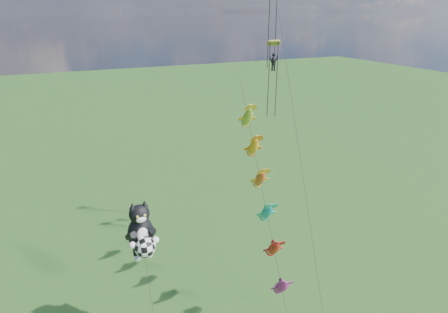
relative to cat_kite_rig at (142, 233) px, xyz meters
name	(u,v)px	position (x,y,z in m)	size (l,w,h in m)	color
cat_kite_rig	(142,233)	(0.00, 0.00, 0.00)	(2.15, 3.93, 11.16)	brown
fish_windsock_rig	(263,196)	(9.28, -0.99, 1.46)	(3.12, 15.72, 18.17)	brown
parafoil_rig	(275,58)	(15.06, 7.61, 10.59)	(4.74, 17.16, 26.18)	brown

